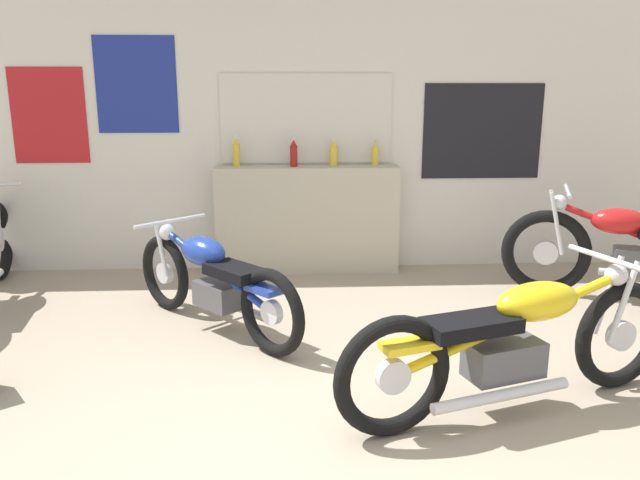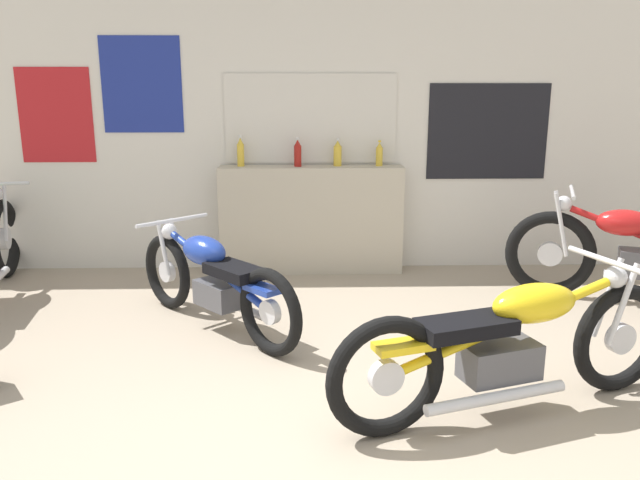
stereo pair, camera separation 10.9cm
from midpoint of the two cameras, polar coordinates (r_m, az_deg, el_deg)
name	(u,v)px [view 2 (the right image)]	position (r m, az deg, el deg)	size (l,w,h in m)	color
ground_plane	(290,474)	(3.18, -1.69, -20.64)	(24.00, 24.00, 0.00)	gray
wall_back	(296,128)	(6.18, -1.65, 10.21)	(10.00, 0.07, 2.80)	silver
sill_counter	(311,220)	(6.13, -0.30, 1.87)	(1.78, 0.28, 1.05)	#B7AD99
bottle_leftmost	(241,153)	(6.08, -6.76, 7.94)	(0.07, 0.07, 0.30)	gold
bottle_left_center	(298,154)	(6.03, -1.53, 7.91)	(0.07, 0.07, 0.28)	maroon
bottle_center	(338,154)	(6.07, 2.14, 7.88)	(0.08, 0.08, 0.27)	gold
bottle_right_center	(379,155)	(6.11, 5.96, 7.78)	(0.07, 0.07, 0.25)	gold
motorcycle_blue	(214,280)	(4.74, -9.06, -3.61)	(1.38, 1.48, 0.78)	black
motorcycle_yellow	(512,343)	(3.68, 18.01, -8.98)	(2.13, 0.88, 0.84)	black
motorcycle_red	(635,254)	(5.86, 27.33, -1.13)	(1.99, 0.92, 0.95)	black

